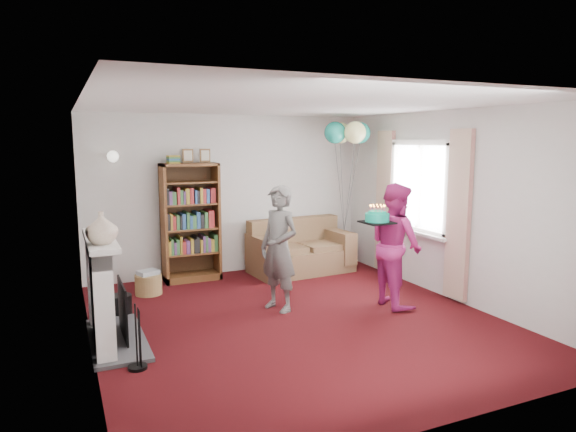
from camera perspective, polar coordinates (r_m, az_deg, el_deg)
name	(u,v)px	position (r m, az deg, el deg)	size (l,w,h in m)	color
ground	(296,320)	(6.19, 0.91, -11.48)	(5.00, 5.00, 0.00)	black
wall_back	(230,195)	(8.21, -6.52, 2.38)	(4.50, 0.02, 2.50)	silver
wall_left	(85,229)	(5.34, -21.60, -1.40)	(0.02, 5.00, 2.50)	silver
wall_right	(451,205)	(7.13, 17.63, 1.13)	(0.02, 5.00, 2.50)	silver
ceiling	(297,104)	(5.83, 0.97, 12.34)	(4.50, 5.00, 0.01)	white
fireplace	(106,295)	(5.70, -19.55, -8.32)	(0.55, 1.80, 1.12)	#3F3F42
window_bay	(418,204)	(7.56, 14.28, 1.30)	(0.14, 2.02, 2.20)	white
wall_sconce	(113,156)	(7.67, -18.89, 6.29)	(0.16, 0.23, 0.16)	gold
bookcase	(190,223)	(7.87, -10.84, -0.74)	(0.84, 0.42, 1.98)	#472B14
sofa	(299,252)	(8.32, 1.26, -3.98)	(1.59, 0.84, 0.84)	brown
wicker_basket	(148,283)	(7.38, -15.24, -7.25)	(0.37, 0.37, 0.34)	#A7864E
person_striped	(279,249)	(6.35, -1.00, -3.63)	(0.57, 0.37, 1.56)	black
person_magenta	(396,245)	(6.68, 11.87, -3.13)	(0.77, 0.60, 1.58)	#AF236D
birthday_cake	(377,218)	(6.31, 9.88, -0.18)	(0.35, 0.35, 0.22)	black
balloons	(348,133)	(8.06, 6.63, 9.18)	(0.77, 0.77, 1.74)	#3F3F3F
mantel_vase	(102,228)	(5.20, -20.00, -1.23)	(0.30, 0.30, 0.31)	beige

